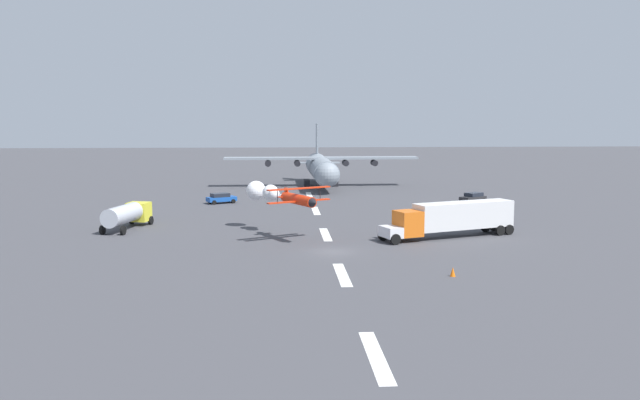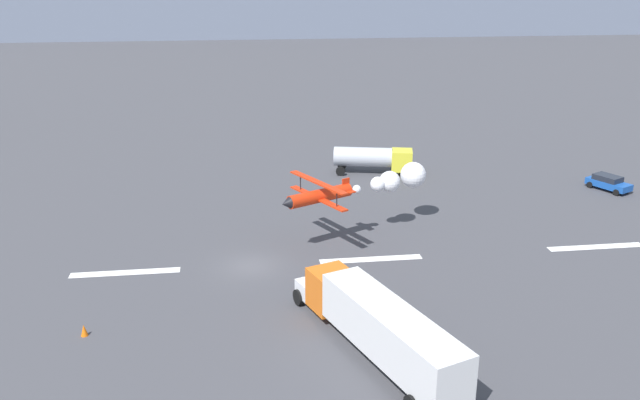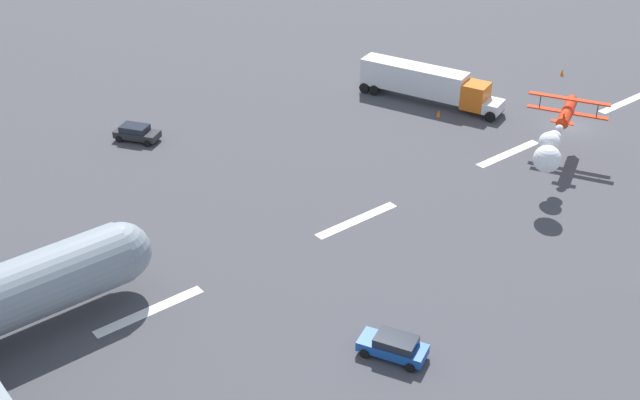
{
  "view_description": "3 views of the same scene",
  "coord_description": "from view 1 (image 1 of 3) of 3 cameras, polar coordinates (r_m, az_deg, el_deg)",
  "views": [
    {
      "loc": [
        -61.65,
        5.18,
        12.69
      ],
      "look_at": [
        11.97,
        0.43,
        3.46
      ],
      "focal_mm": 37.2,
      "sensor_mm": 36.0,
      "label": 1
    },
    {
      "loc": [
        -0.69,
        -45.91,
        21.33
      ],
      "look_at": [
        5.7,
        3.08,
        3.97
      ],
      "focal_mm": 37.09,
      "sensor_mm": 36.0,
      "label": 2
    },
    {
      "loc": [
        64.11,
        40.63,
        34.17
      ],
      "look_at": [
        31.64,
        0.0,
        3.28
      ],
      "focal_mm": 45.0,
      "sensor_mm": 36.0,
      "label": 3
    }
  ],
  "objects": [
    {
      "name": "fuel_tanker_truck",
      "position": [
        78.51,
        -16.25,
        -1.18
      ],
      "size": [
        8.83,
        4.53,
        2.9
      ],
      "color": "yellow",
      "rests_on": "ground"
    },
    {
      "name": "runway_stripe_4",
      "position": [
        72.24,
        0.48,
        -2.98
      ],
      "size": [
        8.0,
        0.9,
        0.01
      ],
      "primitive_type": "cube",
      "color": "white",
      "rests_on": "ground"
    },
    {
      "name": "runway_stripe_6",
      "position": [
        108.93,
        -0.94,
        0.44
      ],
      "size": [
        8.0,
        0.9,
        0.01
      ],
      "primitive_type": "cube",
      "color": "white",
      "rests_on": "ground"
    },
    {
      "name": "semi_truck_orange",
      "position": [
        71.73,
        11.32,
        -1.47
      ],
      "size": [
        8.0,
        15.39,
        3.7
      ],
      "color": "silver",
      "rests_on": "ground"
    },
    {
      "name": "traffic_cone_far",
      "position": [
        72.73,
        8.25,
        -2.69
      ],
      "size": [
        0.44,
        0.44,
        0.75
      ],
      "primitive_type": "cone",
      "color": "orange",
      "rests_on": "ground"
    },
    {
      "name": "traffic_cone_near",
      "position": [
        54.48,
        11.35,
        -6.08
      ],
      "size": [
        0.44,
        0.44,
        0.75
      ],
      "primitive_type": "cone",
      "color": "orange",
      "rests_on": "ground"
    },
    {
      "name": "runway_stripe_3",
      "position": [
        54.13,
        1.92,
        -6.43
      ],
      "size": [
        8.0,
        0.9,
        0.01
      ],
      "primitive_type": "cube",
      "color": "white",
      "rests_on": "ground"
    },
    {
      "name": "cargo_transport_plane",
      "position": [
        120.64,
        0.15,
        2.76
      ],
      "size": [
        28.17,
        35.54,
        11.47
      ],
      "color": "gray",
      "rests_on": "ground"
    },
    {
      "name": "runway_stripe_5",
      "position": [
        90.54,
        -0.37,
        -0.93
      ],
      "size": [
        8.0,
        0.9,
        0.01
      ],
      "primitive_type": "cube",
      "color": "white",
      "rests_on": "ground"
    },
    {
      "name": "followme_car_yellow",
      "position": [
        101.5,
        13.03,
        0.22
      ],
      "size": [
        3.87,
        4.54,
        1.52
      ],
      "color": "#262628",
      "rests_on": "ground"
    },
    {
      "name": "stunt_biplane_red",
      "position": [
        73.1,
        -4.09,
        0.54
      ],
      "size": [
        13.26,
        9.1,
        2.35
      ],
      "color": "red"
    },
    {
      "name": "runway_stripe_2",
      "position": [
        36.47,
        4.84,
        -13.25
      ],
      "size": [
        8.0,
        0.9,
        0.01
      ],
      "primitive_type": "cube",
      "color": "white",
      "rests_on": "ground"
    },
    {
      "name": "airport_staff_sedan",
      "position": [
        99.32,
        -8.5,
        0.18
      ],
      "size": [
        3.52,
        4.64,
        1.52
      ],
      "color": "#194CA5",
      "rests_on": "ground"
    },
    {
      "name": "ground_plane",
      "position": [
        63.15,
        1.09,
        -4.46
      ],
      "size": [
        440.0,
        440.0,
        0.0
      ],
      "primitive_type": "plane",
      "color": "#424247",
      "rests_on": "ground"
    }
  ]
}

